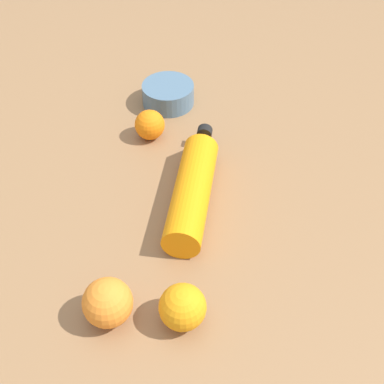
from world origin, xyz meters
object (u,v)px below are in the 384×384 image
(water_bottle, at_px, (194,184))
(ceramic_bowl, at_px, (168,94))
(orange_1, at_px, (108,303))
(orange_2, at_px, (150,125))
(orange_0, at_px, (183,307))

(water_bottle, xyz_separation_m, ceramic_bowl, (-0.20, -0.21, -0.01))
(orange_1, xyz_separation_m, orange_2, (-0.36, -0.21, -0.01))
(orange_0, xyz_separation_m, ceramic_bowl, (-0.41, -0.34, -0.01))
(orange_0, xyz_separation_m, orange_2, (-0.30, -0.30, -0.00))
(ceramic_bowl, bearing_deg, orange_0, 39.36)
(orange_1, height_order, ceramic_bowl, orange_1)
(orange_2, bearing_deg, ceramic_bowl, -160.53)
(orange_2, relative_size, ceramic_bowl, 0.54)
(orange_2, distance_m, ceramic_bowl, 0.12)
(orange_0, relative_size, orange_1, 0.94)
(orange_2, height_order, ceramic_bowl, orange_2)
(orange_1, relative_size, ceramic_bowl, 0.66)
(water_bottle, distance_m, orange_2, 0.19)
(orange_1, relative_size, orange_2, 1.21)
(water_bottle, bearing_deg, orange_0, -175.14)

